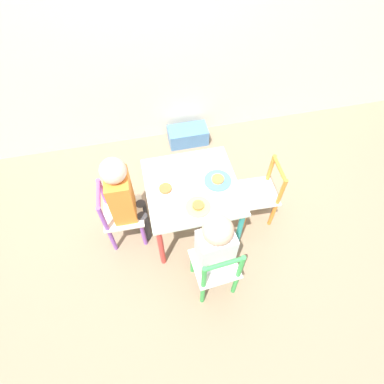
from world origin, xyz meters
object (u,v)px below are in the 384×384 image
Objects in this scene: kids_table at (192,192)px; child_left at (124,196)px; chair_orange at (260,194)px; plate_right at (218,180)px; plate_front at (198,206)px; storage_bin at (188,135)px; child_front at (214,246)px; chair_purple at (120,215)px; plate_left at (166,189)px; chair_green at (216,268)px.

child_left is at bearing 178.20° from kids_table.
chair_orange reaches higher than plate_right.
storage_bin is (0.16, 1.04, -0.39)m from plate_front.
child_front is at bearing -95.60° from storage_bin.
kids_table is 1.67× the size of storage_bin.
plate_front reaches higher than storage_bin.
child_front reaches higher than chair_orange.
child_front reaches higher than kids_table.
chair_purple is 0.38m from plate_left.
plate_right is (0.13, 0.49, 0.21)m from chair_green.
chair_purple is 3.38× the size of plate_front.
chair_purple is 2.93× the size of plate_left.
chair_green reaches higher than plate_front.
storage_bin is at bearing 69.33° from plate_left.
child_front is 4.09× the size of plate_left.
plate_front is (-0.49, -0.14, 0.21)m from chair_orange.
child_front is (-0.00, 0.06, 0.18)m from chair_green.
chair_green is 0.38m from plate_front.
plate_right is 0.95m from storage_bin.
chair_green is 1.37m from storage_bin.
child_front is 0.93× the size of child_left.
plate_front is (-0.03, 0.26, 0.03)m from child_front.
kids_table is at bearing -0.00° from plate_left.
plate_right reaches higher than storage_bin.
plate_left is (-0.17, 0.00, 0.08)m from kids_table.
child_left is 0.26m from plate_left.
child_left is at bearing -89.46° from chair_orange.
chair_green is 1.00× the size of chair_purple.
child_front is 0.64m from child_left.
chair_green is at bearing -135.43° from child_left.
child_front is at bearing -90.00° from chair_green.
chair_orange is (0.98, -0.04, 0.00)m from chair_purple.
plate_left is at bearing 180.00° from kids_table.
plate_left is 1.01× the size of plate_right.
plate_right is 0.50× the size of storage_bin.
chair_purple is 1.47× the size of storage_bin.
chair_green is at bearing -95.17° from storage_bin.
storage_bin is (0.65, 0.85, -0.18)m from chair_purple.
child_left is (-0.92, 0.04, 0.20)m from chair_orange.
kids_table is 0.94m from storage_bin.
child_left is (0.06, -0.00, 0.20)m from chair_purple.
child_front is 0.26m from plate_front.
plate_front is (0.43, -0.18, 0.01)m from child_left.
chair_orange is at bearing -90.57° from chair_purple.
chair_purple is 1.09m from storage_bin.
chair_purple is 0.21m from child_left.
kids_table is 1.13× the size of chair_purple.
chair_green is 2.93× the size of plate_left.
plate_front is 0.87× the size of plate_left.
child_front is at bearing -128.62° from chair_purple.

